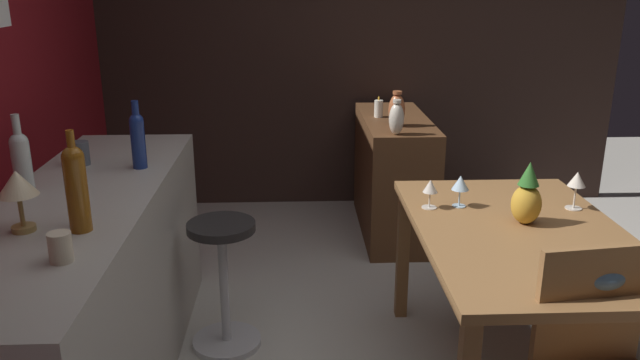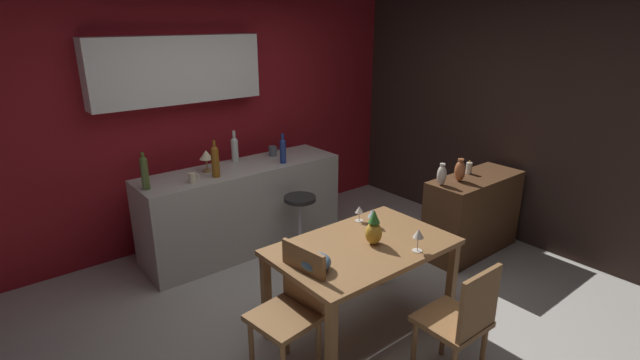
{
  "view_description": "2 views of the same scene",
  "coord_description": "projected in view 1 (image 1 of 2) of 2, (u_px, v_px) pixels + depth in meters",
  "views": [
    {
      "loc": [
        -2.3,
        0.6,
        1.73
      ],
      "look_at": [
        0.34,
        0.49,
        0.88
      ],
      "focal_mm": 35.38,
      "sensor_mm": 36.0,
      "label": 1
    },
    {
      "loc": [
        -2.14,
        -2.55,
        2.33
      ],
      "look_at": [
        0.38,
        0.56,
        0.94
      ],
      "focal_mm": 26.26,
      "sensor_mm": 36.0,
      "label": 2
    }
  ],
  "objects": [
    {
      "name": "cup_cream",
      "position": [
        61.0,
        247.0,
        1.92
      ],
      "size": [
        0.11,
        0.07,
        0.09
      ],
      "color": "beige",
      "rests_on": "kitchen_counter"
    },
    {
      "name": "vase_copper",
      "position": [
        397.0,
        110.0,
        4.01
      ],
      "size": [
        0.11,
        0.11,
        0.23
      ],
      "color": "#B26038",
      "rests_on": "sideboard_cabinet"
    },
    {
      "name": "wine_glass_left",
      "position": [
        431.0,
        188.0,
        2.81
      ],
      "size": [
        0.07,
        0.07,
        0.13
      ],
      "color": "silver",
      "rests_on": "dining_table"
    },
    {
      "name": "pillar_candle_tall",
      "position": [
        379.0,
        109.0,
        4.28
      ],
      "size": [
        0.06,
        0.06,
        0.14
      ],
      "color": "white",
      "rests_on": "sideboard_cabinet"
    },
    {
      "name": "wine_glass_center",
      "position": [
        577.0,
        181.0,
        2.79
      ],
      "size": [
        0.08,
        0.08,
        0.17
      ],
      "color": "silver",
      "rests_on": "dining_table"
    },
    {
      "name": "bar_stool",
      "position": [
        224.0,
        281.0,
        3.01
      ],
      "size": [
        0.34,
        0.34,
        0.64
      ],
      "color": "#262323",
      "rests_on": "ground_plane"
    },
    {
      "name": "wine_glass_right",
      "position": [
        460.0,
        184.0,
        2.82
      ],
      "size": [
        0.08,
        0.08,
        0.15
      ],
      "color": "silver",
      "rests_on": "dining_table"
    },
    {
      "name": "dining_table",
      "position": [
        520.0,
        249.0,
        2.62
      ],
      "size": [
        1.34,
        0.85,
        0.74
      ],
      "color": "olive",
      "rests_on": "ground_plane"
    },
    {
      "name": "kitchen_counter",
      "position": [
        89.0,
        300.0,
        2.62
      ],
      "size": [
        2.1,
        0.6,
        0.9
      ],
      "primitive_type": "cube",
      "color": "#B2ADA3",
      "rests_on": "ground_plane"
    },
    {
      "name": "wall_side_right",
      "position": [
        333.0,
        37.0,
        4.76
      ],
      "size": [
        0.1,
        4.4,
        2.6
      ],
      "primitive_type": "cube",
      "color": "#33231E",
      "rests_on": "ground_plane"
    },
    {
      "name": "wine_bottle_clear",
      "position": [
        21.0,
        160.0,
        2.49
      ],
      "size": [
        0.07,
        0.07,
        0.33
      ],
      "color": "silver",
      "rests_on": "kitchen_counter"
    },
    {
      "name": "fruit_bowl",
      "position": [
        595.0,
        271.0,
        2.11
      ],
      "size": [
        0.2,
        0.2,
        0.11
      ],
      "primitive_type": "ellipsoid",
      "color": "slate",
      "rests_on": "dining_table"
    },
    {
      "name": "counter_lamp",
      "position": [
        17.0,
        187.0,
        2.11
      ],
      "size": [
        0.13,
        0.13,
        0.22
      ],
      "color": "#A58447",
      "rests_on": "kitchen_counter"
    },
    {
      "name": "wine_bottle_cobalt",
      "position": [
        138.0,
        137.0,
        2.84
      ],
      "size": [
        0.06,
        0.06,
        0.31
      ],
      "color": "navy",
      "rests_on": "kitchen_counter"
    },
    {
      "name": "vase_ceramic_ivory",
      "position": [
        396.0,
        118.0,
        3.79
      ],
      "size": [
        0.09,
        0.09,
        0.21
      ],
      "color": "beige",
      "rests_on": "sideboard_cabinet"
    },
    {
      "name": "sideboard_cabinet",
      "position": [
        394.0,
        175.0,
        4.4
      ],
      "size": [
        1.1,
        0.44,
        0.82
      ],
      "primitive_type": "cube",
      "color": "#56351E",
      "rests_on": "ground_plane"
    },
    {
      "name": "pineapple_centerpiece",
      "position": [
        527.0,
        197.0,
        2.63
      ],
      "size": [
        0.13,
        0.13,
        0.27
      ],
      "color": "gold",
      "rests_on": "dining_table"
    },
    {
      "name": "cup_slate",
      "position": [
        80.0,
        153.0,
        2.91
      ],
      "size": [
        0.12,
        0.08,
        0.11
      ],
      "color": "#515660",
      "rests_on": "kitchen_counter"
    },
    {
      "name": "wine_bottle_amber",
      "position": [
        76.0,
        185.0,
        2.12
      ],
      "size": [
        0.07,
        0.07,
        0.35
      ],
      "color": "#8C5114",
      "rests_on": "kitchen_counter"
    }
  ]
}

